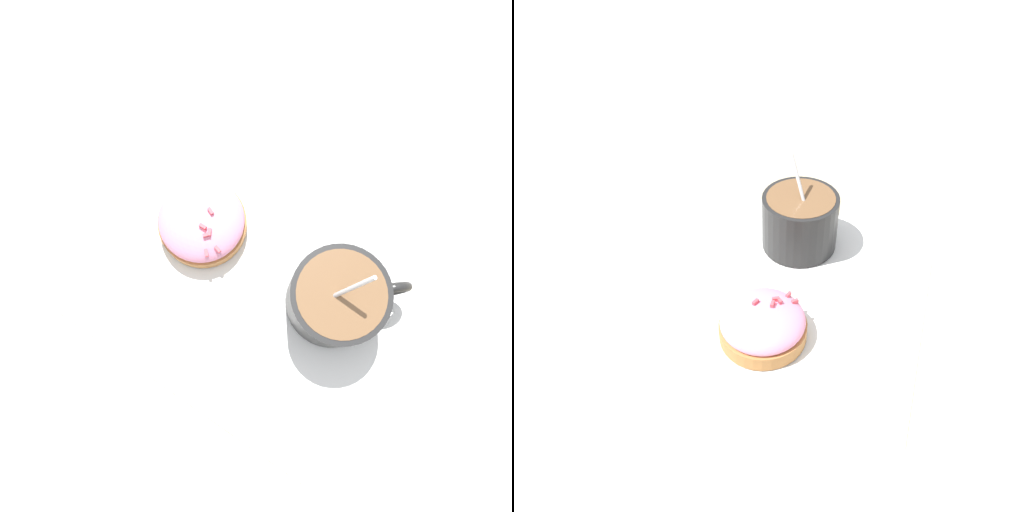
# 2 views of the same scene
# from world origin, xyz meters

# --- Properties ---
(ground_plane) EXTENTS (3.00, 3.00, 0.00)m
(ground_plane) POSITION_xyz_m (0.00, 0.00, 0.00)
(ground_plane) COLOR #C6B793
(paper_napkin) EXTENTS (0.32, 0.34, 0.00)m
(paper_napkin) POSITION_xyz_m (0.00, 0.00, 0.00)
(paper_napkin) COLOR white
(paper_napkin) RESTS_ON ground_plane
(coffee_cup) EXTENTS (0.10, 0.10, 0.12)m
(coffee_cup) POSITION_xyz_m (-0.08, -0.01, 0.04)
(coffee_cup) COLOR black
(coffee_cup) RESTS_ON paper_napkin
(frosted_pastry) EXTENTS (0.09, 0.09, 0.04)m
(frosted_pastry) POSITION_xyz_m (0.07, 0.01, 0.02)
(frosted_pastry) COLOR #B2753D
(frosted_pastry) RESTS_ON paper_napkin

